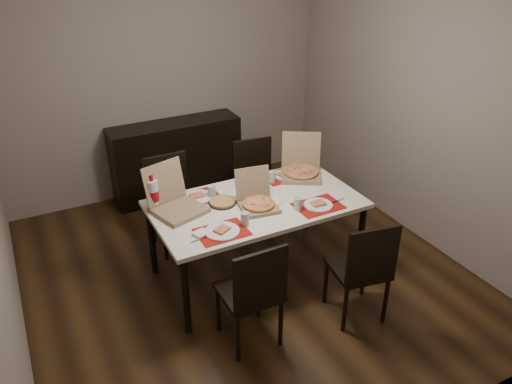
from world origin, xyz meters
The scene contains 19 objects.
ground centered at (0.00, 0.00, -0.01)m, with size 3.80×4.00×0.02m, color #3F2713.
room_walls centered at (0.00, 0.43, 1.73)m, with size 3.84×4.02×2.62m.
sideboard centered at (0.00, 1.78, 0.45)m, with size 1.50×0.40×0.90m, color black.
dining_table centered at (0.10, -0.05, 0.68)m, with size 1.80×1.00×0.75m.
chair_near_left centered at (-0.34, -0.84, 0.51)m, with size 0.42×0.42×0.93m.
chair_near_right centered at (0.56, -0.98, 0.51)m, with size 0.49×0.49×0.93m.
chair_far_left centered at (-0.40, 0.78, 0.51)m, with size 0.42×0.42×0.93m.
chair_far_right centered at (0.52, 0.75, 0.51)m, with size 0.47×0.47×0.93m.
setting_near_left centered at (-0.33, -0.35, 0.77)m, with size 0.52×0.30×0.11m.
setting_near_right centered at (0.49, -0.35, 0.77)m, with size 0.50×0.30×0.11m.
setting_far_left centered at (-0.31, 0.25, 0.77)m, with size 0.48×0.30×0.11m.
setting_far_right centered at (0.52, 0.27, 0.77)m, with size 0.42×0.30×0.11m.
napkin_loose centered at (0.22, -0.15, 0.76)m, with size 0.12×0.11×0.02m, color white.
pizza_box_center centered at (0.07, -0.12, 0.80)m, with size 0.35×0.38×0.31m.
pizza_box_right centered at (0.73, 0.23, 0.81)m, with size 0.53×0.55×0.37m.
pizza_box_left centered at (-0.56, 0.14, 0.81)m, with size 0.49×0.51×0.38m.
faina_plate centered at (-0.17, 0.06, 0.76)m, with size 0.24×0.24×0.03m.
dip_bowl centered at (0.27, 0.15, 0.77)m, with size 0.13×0.13×0.03m, color white.
soda_bottle centered at (-0.72, 0.26, 0.88)m, with size 0.11×0.11×0.31m.
Camera 1 is at (-1.65, -3.40, 2.87)m, focal length 35.00 mm.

